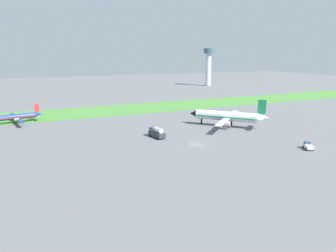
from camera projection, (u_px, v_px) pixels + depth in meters
ground_plane at (196, 144)px, 90.31m from camera, size 600.00×600.00×0.00m
grass_taxiway_strip at (128, 109)px, 146.99m from camera, size 360.00×28.00×0.08m
airplane_taxiing_turboprop at (16, 117)px, 117.21m from camera, size 18.81×21.87×6.59m
airplane_midfield_jet at (228, 116)px, 111.28m from camera, size 22.91×23.62×10.28m
pushback_tug_near_gate at (308, 146)px, 85.21m from camera, size 3.36×4.02×1.95m
fuel_truck_midfield at (157, 132)px, 97.08m from camera, size 3.49×6.81×3.29m
control_tower at (208, 63)px, 253.09m from camera, size 8.00×8.00×29.78m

